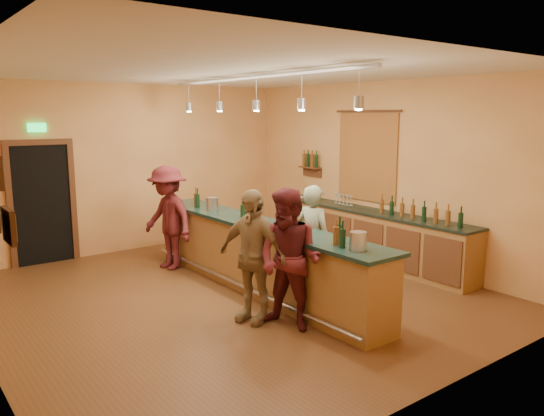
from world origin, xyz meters
TOP-DOWN VIEW (x-y plane):
  - floor at (0.00, 0.00)m, footprint 7.00×7.00m
  - ceiling at (0.00, 0.00)m, footprint 6.50×7.00m
  - wall_back at (0.00, 3.50)m, footprint 6.50×0.02m
  - wall_front at (0.00, -3.50)m, footprint 6.50×0.02m
  - wall_right at (3.25, 0.00)m, footprint 0.02×7.00m
  - doorway at (-1.70, 3.47)m, footprint 1.15×0.09m
  - tapestry at (3.23, 0.40)m, footprint 0.03×1.40m
  - bottle_shelf at (3.17, 1.90)m, footprint 0.17×0.55m
  - back_counter at (2.97, 0.18)m, footprint 0.60×4.55m
  - tasting_bar at (0.46, -0.00)m, footprint 0.73×5.10m
  - pendant_track at (0.46, -0.00)m, footprint 0.11×4.60m
  - bartender at (1.01, -0.65)m, footprint 0.48×0.65m
  - customer_a at (-0.09, -1.45)m, footprint 0.92×1.03m
  - customer_b at (-0.31, -0.97)m, footprint 0.72×1.08m
  - customer_c at (-0.09, 1.84)m, footprint 0.85×1.24m
  - bar_stool at (1.54, 2.20)m, footprint 0.36×0.36m

SIDE VIEW (x-z plane):
  - floor at x=0.00m, z-range 0.00..0.00m
  - back_counter at x=2.97m, z-range -0.15..1.12m
  - bar_stool at x=1.54m, z-range 0.23..0.97m
  - tasting_bar at x=0.46m, z-range -0.08..1.30m
  - bartender at x=1.01m, z-range 0.00..1.62m
  - customer_b at x=-0.31m, z-range 0.00..1.71m
  - customer_a at x=-0.09m, z-range 0.00..1.75m
  - customer_c at x=-0.09m, z-range 0.00..1.77m
  - doorway at x=-1.70m, z-range -0.11..2.36m
  - wall_back at x=0.00m, z-range 0.00..3.20m
  - wall_front at x=0.00m, z-range 0.00..3.20m
  - wall_right at x=3.25m, z-range 0.00..3.20m
  - bottle_shelf at x=3.17m, z-range 1.39..1.94m
  - tapestry at x=3.23m, z-range 1.05..2.65m
  - pendant_track at x=0.46m, z-range 2.73..3.24m
  - ceiling at x=0.00m, z-range 3.19..3.21m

